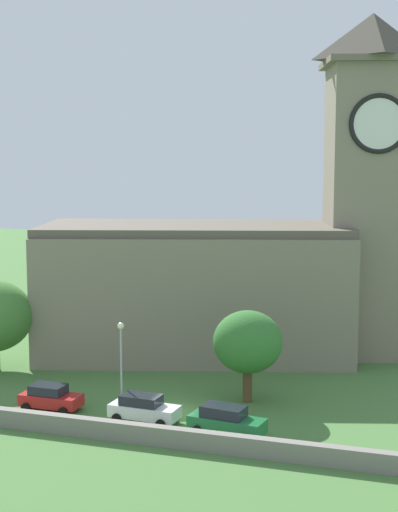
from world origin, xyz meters
name	(u,v)px	position (x,y,z in m)	size (l,w,h in m)	color
ground_plane	(234,358)	(0.00, 15.00, 0.00)	(200.00, 200.00, 0.00)	#477538
church	(242,261)	(0.00, 17.25, 8.11)	(33.58, 19.77, 28.86)	gray
quay_barrier	(140,433)	(0.00, -5.87, 0.58)	(57.82, 0.70, 1.16)	gray
car_red	(50,397)	(-8.14, -2.09, 0.88)	(4.14, 2.15, 1.74)	red
car_white	(144,408)	(-1.24, -2.32, 0.89)	(4.64, 2.25, 1.76)	silver
car_green	(226,421)	(4.54, -3.08, 0.94)	(4.92, 2.55, 1.86)	#1E6B38
streetlamp_west_mid	(121,351)	(-3.46, -0.79, 4.14)	(0.44, 0.44, 6.08)	#9EA0A5
tree_riverside_east	(248,342)	(4.06, 3.87, 4.25)	(4.84, 4.84, 6.46)	brown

